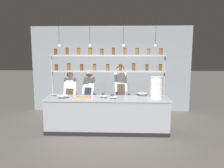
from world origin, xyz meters
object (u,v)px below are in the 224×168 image
(prep_bowl_near_right, at_px, (104,97))
(prep_bowl_center_front, at_px, (54,95))
(cutting_board, at_px, (83,97))
(prep_bowl_near_left, at_px, (62,97))
(chef_center, at_px, (89,93))
(prep_bowl_far_left, at_px, (142,95))
(serving_cup_front, at_px, (112,96))
(chef_left, at_px, (71,94))
(spice_shelf_unit, at_px, (108,64))
(chef_right, at_px, (120,90))
(container_stack, at_px, (156,87))
(prep_bowl_center_back, at_px, (114,98))

(prep_bowl_near_right, bearing_deg, prep_bowl_center_front, 170.85)
(cutting_board, distance_m, prep_bowl_near_right, 0.54)
(prep_bowl_center_front, xyz_separation_m, prep_bowl_near_right, (1.39, -0.22, 0.01))
(prep_bowl_center_front, bearing_deg, prep_bowl_near_left, -44.07)
(chef_center, height_order, prep_bowl_near_right, chef_center)
(prep_bowl_far_left, xyz_separation_m, serving_cup_front, (-0.81, -0.24, 0.01))
(chef_center, xyz_separation_m, prep_bowl_center_front, (-0.91, -0.51, 0.04))
(chef_left, bearing_deg, cutting_board, -51.72)
(spice_shelf_unit, height_order, serving_cup_front, spice_shelf_unit)
(chef_center, relative_size, prep_bowl_near_left, 5.59)
(chef_right, xyz_separation_m, serving_cup_front, (-0.22, -0.62, -0.06))
(container_stack, xyz_separation_m, cutting_board, (-1.91, -0.08, -0.27))
(chef_left, distance_m, cutting_board, 0.78)
(prep_bowl_near_left, xyz_separation_m, prep_bowl_center_back, (1.33, -0.01, -0.01))
(chef_left, distance_m, prep_bowl_near_left, 0.71)
(container_stack, xyz_separation_m, prep_bowl_near_left, (-2.43, -0.17, -0.24))
(spice_shelf_unit, distance_m, chef_right, 0.89)
(container_stack, relative_size, serving_cup_front, 6.28)
(spice_shelf_unit, relative_size, prep_bowl_far_left, 11.06)
(container_stack, relative_size, prep_bowl_far_left, 1.96)
(chef_center, bearing_deg, chef_left, -152.29)
(cutting_board, height_order, prep_bowl_far_left, prep_bowl_far_left)
(container_stack, bearing_deg, prep_bowl_far_left, 144.15)
(cutting_board, relative_size, prep_bowl_near_left, 1.41)
(container_stack, bearing_deg, chef_right, 146.52)
(prep_bowl_near_left, xyz_separation_m, prep_bowl_center_front, (-0.32, 0.31, -0.02))
(chef_center, bearing_deg, cutting_board, -79.57)
(chef_right, distance_m, prep_bowl_near_left, 1.69)
(cutting_board, height_order, prep_bowl_center_back, prep_bowl_center_back)
(chef_left, height_order, chef_right, chef_right)
(spice_shelf_unit, bearing_deg, chef_center, 147.68)
(chef_left, bearing_deg, prep_bowl_center_front, -132.74)
(prep_bowl_center_back, bearing_deg, serving_cup_front, 105.07)
(prep_bowl_far_left, bearing_deg, container_stack, -35.85)
(prep_bowl_center_front, height_order, prep_bowl_near_right, prep_bowl_near_right)
(cutting_board, xyz_separation_m, prep_bowl_far_left, (1.57, 0.33, 0.03))
(prep_bowl_near_left, bearing_deg, chef_left, 85.61)
(chef_center, relative_size, cutting_board, 3.95)
(chef_right, distance_m, prep_bowl_center_front, 1.88)
(chef_right, relative_size, prep_bowl_near_right, 8.00)
(cutting_board, xyz_separation_m, prep_bowl_center_back, (0.81, -0.09, 0.01))
(spice_shelf_unit, distance_m, serving_cup_front, 0.87)
(chef_left, xyz_separation_m, prep_bowl_far_left, (2.04, -0.29, 0.07))
(spice_shelf_unit, distance_m, container_stack, 1.44)
(chef_left, bearing_deg, prep_bowl_center_back, -28.07)
(prep_bowl_center_front, bearing_deg, chef_center, 29.31)
(chef_right, bearing_deg, prep_bowl_far_left, -42.15)
(serving_cup_front, bearing_deg, spice_shelf_unit, 114.31)
(chef_right, height_order, prep_bowl_center_back, chef_right)
(chef_center, xyz_separation_m, prep_bowl_near_right, (0.48, -0.73, 0.05))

